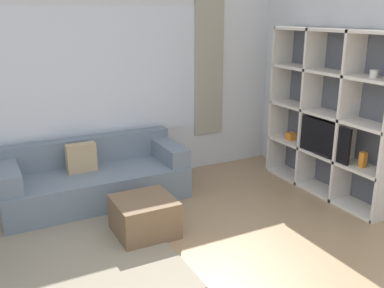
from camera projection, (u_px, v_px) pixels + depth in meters
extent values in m
cube|color=silver|center=(95.00, 82.00, 5.28)|extent=(6.36, 0.07, 2.70)
cube|color=silver|center=(95.00, 74.00, 5.21)|extent=(2.84, 0.01, 1.60)
cube|color=#9E9984|center=(209.00, 67.00, 5.90)|extent=(0.44, 0.03, 1.90)
cube|color=silver|center=(348.00, 84.00, 5.08)|extent=(0.07, 4.31, 2.70)
cube|color=gray|center=(48.00, 257.00, 3.95)|extent=(2.17, 2.17, 0.01)
cube|color=#515660|center=(338.00, 113.00, 5.21)|extent=(0.02, 1.84, 2.00)
cube|color=silver|center=(348.00, 120.00, 4.88)|extent=(0.34, 0.04, 2.00)
cube|color=silver|center=(311.00, 109.00, 5.40)|extent=(0.34, 0.04, 2.00)
cube|color=silver|center=(280.00, 101.00, 5.92)|extent=(0.34, 0.04, 2.00)
cube|color=silver|center=(321.00, 189.00, 5.43)|extent=(0.34, 1.84, 0.04)
cube|color=silver|center=(325.00, 153.00, 5.29)|extent=(0.34, 1.84, 0.04)
cube|color=silver|center=(328.00, 114.00, 5.14)|extent=(0.34, 1.84, 0.04)
cube|color=silver|center=(332.00, 72.00, 4.99)|extent=(0.34, 1.84, 0.04)
cube|color=silver|center=(337.00, 30.00, 4.85)|extent=(0.34, 1.84, 0.04)
cube|color=black|center=(324.00, 139.00, 5.07)|extent=(0.04, 0.78, 0.42)
cube|color=black|center=(324.00, 155.00, 5.14)|extent=(0.10, 0.24, 0.03)
cube|color=orange|center=(363.00, 160.00, 4.75)|extent=(0.07, 0.07, 0.17)
cube|color=#2856A8|center=(323.00, 149.00, 5.28)|extent=(0.07, 0.07, 0.07)
cube|color=orange|center=(291.00, 136.00, 5.79)|extent=(0.10, 0.10, 0.09)
cylinder|color=white|center=(374.00, 74.00, 4.46)|extent=(0.08, 0.08, 0.08)
cube|color=slate|center=(96.00, 186.00, 5.08)|extent=(2.13, 0.87, 0.38)
cube|color=slate|center=(87.00, 150.00, 5.26)|extent=(2.13, 0.18, 0.33)
cube|color=slate|center=(7.00, 176.00, 4.57)|extent=(0.24, 0.81, 0.22)
cube|color=slate|center=(168.00, 151.00, 5.40)|extent=(0.24, 0.81, 0.22)
cube|color=tan|center=(81.00, 158.00, 4.97)|extent=(0.34, 0.13, 0.34)
cube|color=brown|center=(144.00, 216.00, 4.33)|extent=(0.59, 0.57, 0.38)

